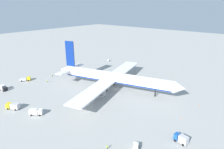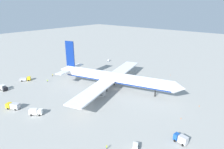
{
  "view_description": "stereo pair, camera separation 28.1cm",
  "coord_description": "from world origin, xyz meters",
  "px_view_note": "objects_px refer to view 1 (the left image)",
  "views": [
    {
      "loc": [
        66.99,
        -83.94,
        46.72
      ],
      "look_at": [
        -4.62,
        2.14,
        7.54
      ],
      "focal_mm": 31.91,
      "sensor_mm": 36.0,
      "label": 1
    },
    {
      "loc": [
        67.2,
        -83.75,
        46.72
      ],
      "look_at": [
        -4.62,
        2.14,
        7.54
      ],
      "focal_mm": 31.91,
      "sensor_mm": 36.0,
      "label": 2
    }
  ],
  "objects_px": {
    "service_truck_4": "(181,139)",
    "service_truck_3": "(3,88)",
    "baggage_cart_0": "(66,69)",
    "traffic_cone_2": "(181,118)",
    "baggage_cart_1": "(109,60)",
    "ground_worker_1": "(107,147)",
    "ground_worker_3": "(53,75)",
    "service_truck_0": "(13,106)",
    "service_truck_1": "(25,79)",
    "airliner": "(114,78)",
    "service_van": "(136,147)",
    "ground_worker_2": "(47,81)",
    "traffic_cone_1": "(199,106)",
    "traffic_cone_0": "(171,75)",
    "service_truck_2": "(36,112)"
  },
  "relations": [
    {
      "from": "airliner",
      "to": "baggage_cart_0",
      "type": "distance_m",
      "value": 50.82
    },
    {
      "from": "baggage_cart_1",
      "to": "traffic_cone_0",
      "type": "distance_m",
      "value": 57.91
    },
    {
      "from": "service_truck_1",
      "to": "ground_worker_3",
      "type": "height_order",
      "value": "service_truck_1"
    },
    {
      "from": "traffic_cone_2",
      "to": "service_truck_2",
      "type": "bearing_deg",
      "value": -143.14
    },
    {
      "from": "service_truck_3",
      "to": "ground_worker_1",
      "type": "height_order",
      "value": "service_truck_3"
    },
    {
      "from": "service_truck_0",
      "to": "traffic_cone_2",
      "type": "bearing_deg",
      "value": 33.3
    },
    {
      "from": "airliner",
      "to": "service_truck_2",
      "type": "relative_size",
      "value": 13.39
    },
    {
      "from": "airliner",
      "to": "ground_worker_1",
      "type": "xyz_separation_m",
      "value": [
        31.36,
        -41.74,
        -6.05
      ]
    },
    {
      "from": "service_truck_1",
      "to": "service_truck_2",
      "type": "bearing_deg",
      "value": -22.74
    },
    {
      "from": "service_van",
      "to": "service_truck_3",
      "type": "bearing_deg",
      "value": -175.38
    },
    {
      "from": "ground_worker_3",
      "to": "service_truck_3",
      "type": "bearing_deg",
      "value": -92.37
    },
    {
      "from": "service_truck_0",
      "to": "service_van",
      "type": "height_order",
      "value": "service_truck_0"
    },
    {
      "from": "baggage_cart_0",
      "to": "ground_worker_1",
      "type": "distance_m",
      "value": 93.89
    },
    {
      "from": "ground_worker_3",
      "to": "traffic_cone_1",
      "type": "bearing_deg",
      "value": 12.52
    },
    {
      "from": "airliner",
      "to": "service_truck_0",
      "type": "distance_m",
      "value": 53.71
    },
    {
      "from": "ground_worker_3",
      "to": "traffic_cone_0",
      "type": "xyz_separation_m",
      "value": [
        61.88,
        54.6,
        -0.53
      ]
    },
    {
      "from": "airliner",
      "to": "service_van",
      "type": "distance_m",
      "value": 53.01
    },
    {
      "from": "service_truck_4",
      "to": "service_truck_3",
      "type": "bearing_deg",
      "value": -168.2
    },
    {
      "from": "baggage_cart_0",
      "to": "traffic_cone_2",
      "type": "bearing_deg",
      "value": -6.89
    },
    {
      "from": "service_truck_2",
      "to": "baggage_cart_0",
      "type": "distance_m",
      "value": 65.33
    },
    {
      "from": "baggage_cart_1",
      "to": "ground_worker_3",
      "type": "bearing_deg",
      "value": -94.14
    },
    {
      "from": "ground_worker_3",
      "to": "airliner",
      "type": "bearing_deg",
      "value": 12.55
    },
    {
      "from": "ground_worker_1",
      "to": "airliner",
      "type": "bearing_deg",
      "value": 126.91
    },
    {
      "from": "ground_worker_1",
      "to": "traffic_cone_2",
      "type": "bearing_deg",
      "value": 71.08
    },
    {
      "from": "service_truck_1",
      "to": "ground_worker_2",
      "type": "relative_size",
      "value": 3.86
    },
    {
      "from": "ground_worker_1",
      "to": "ground_worker_3",
      "type": "bearing_deg",
      "value": 157.93
    },
    {
      "from": "ground_worker_1",
      "to": "ground_worker_2",
      "type": "distance_m",
      "value": 74.3
    },
    {
      "from": "baggage_cart_1",
      "to": "ground_worker_3",
      "type": "distance_m",
      "value": 55.02
    },
    {
      "from": "service_truck_0",
      "to": "baggage_cart_1",
      "type": "bearing_deg",
      "value": 102.65
    },
    {
      "from": "service_truck_1",
      "to": "ground_worker_2",
      "type": "height_order",
      "value": "service_truck_1"
    },
    {
      "from": "baggage_cart_0",
      "to": "ground_worker_3",
      "type": "distance_m",
      "value": 15.54
    },
    {
      "from": "baggage_cart_0",
      "to": "traffic_cone_2",
      "type": "distance_m",
      "value": 94.32
    },
    {
      "from": "service_truck_3",
      "to": "ground_worker_1",
      "type": "xyz_separation_m",
      "value": [
        78.92,
        0.76,
        -0.76
      ]
    },
    {
      "from": "service_truck_1",
      "to": "baggage_cart_1",
      "type": "relative_size",
      "value": 2.12
    },
    {
      "from": "ground_worker_3",
      "to": "ground_worker_2",
      "type": "bearing_deg",
      "value": -51.0
    },
    {
      "from": "service_truck_3",
      "to": "baggage_cart_0",
      "type": "bearing_deg",
      "value": 93.23
    },
    {
      "from": "ground_worker_3",
      "to": "traffic_cone_2",
      "type": "height_order",
      "value": "ground_worker_3"
    },
    {
      "from": "baggage_cart_1",
      "to": "service_truck_4",
      "type": "bearing_deg",
      "value": -36.06
    },
    {
      "from": "service_truck_1",
      "to": "baggage_cart_1",
      "type": "distance_m",
      "value": 71.93
    },
    {
      "from": "traffic_cone_2",
      "to": "baggage_cart_1",
      "type": "bearing_deg",
      "value": 149.15
    },
    {
      "from": "baggage_cart_0",
      "to": "ground_worker_1",
      "type": "relative_size",
      "value": 2.09
    },
    {
      "from": "service_truck_1",
      "to": "traffic_cone_1",
      "type": "distance_m",
      "value": 104.9
    },
    {
      "from": "service_truck_4",
      "to": "traffic_cone_2",
      "type": "distance_m",
      "value": 16.84
    },
    {
      "from": "service_truck_2",
      "to": "service_truck_3",
      "type": "distance_m",
      "value": 39.56
    },
    {
      "from": "service_truck_2",
      "to": "ground_worker_2",
      "type": "height_order",
      "value": "service_truck_2"
    },
    {
      "from": "service_truck_4",
      "to": "baggage_cart_0",
      "type": "distance_m",
      "value": 103.29
    },
    {
      "from": "ground_worker_1",
      "to": "traffic_cone_2",
      "type": "distance_m",
      "value": 37.18
    },
    {
      "from": "service_van",
      "to": "traffic_cone_0",
      "type": "xyz_separation_m",
      "value": [
        -23.26,
        79.83,
        -0.76
      ]
    },
    {
      "from": "ground_worker_3",
      "to": "traffic_cone_1",
      "type": "height_order",
      "value": "ground_worker_3"
    },
    {
      "from": "service_truck_1",
      "to": "ground_worker_3",
      "type": "xyz_separation_m",
      "value": [
        6.16,
        16.34,
        -0.52
      ]
    }
  ]
}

